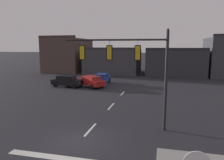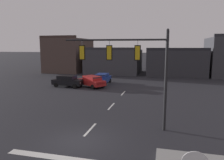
{
  "view_description": "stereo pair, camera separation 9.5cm",
  "coord_description": "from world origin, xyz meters",
  "px_view_note": "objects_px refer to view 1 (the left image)",
  "views": [
    {
      "loc": [
        4.77,
        -11.32,
        5.68
      ],
      "look_at": [
        0.89,
        4.72,
        3.11
      ],
      "focal_mm": 34.14,
      "sensor_mm": 36.0,
      "label": 1
    },
    {
      "loc": [
        4.86,
        -11.3,
        5.68
      ],
      "look_at": [
        0.89,
        4.72,
        3.11
      ],
      "focal_mm": 34.14,
      "sensor_mm": 36.0,
      "label": 2
    }
  ],
  "objects_px": {
    "signal_mast_near_side": "(133,62)",
    "car_lot_middle": "(102,79)",
    "car_lot_nearside": "(67,81)",
    "car_lot_farside": "(91,81)"
  },
  "relations": [
    {
      "from": "signal_mast_near_side",
      "to": "car_lot_middle",
      "type": "distance_m",
      "value": 18.68
    },
    {
      "from": "signal_mast_near_side",
      "to": "car_lot_nearside",
      "type": "bearing_deg",
      "value": 130.07
    },
    {
      "from": "car_lot_nearside",
      "to": "car_lot_middle",
      "type": "height_order",
      "value": "same"
    },
    {
      "from": "signal_mast_near_side",
      "to": "car_lot_middle",
      "type": "bearing_deg",
      "value": 113.02
    },
    {
      "from": "signal_mast_near_side",
      "to": "car_lot_farside",
      "type": "xyz_separation_m",
      "value": [
        -7.91,
        14.05,
        -3.8
      ]
    },
    {
      "from": "signal_mast_near_side",
      "to": "car_lot_nearside",
      "type": "xyz_separation_m",
      "value": [
        -11.32,
        13.45,
        -3.8
      ]
    },
    {
      "from": "signal_mast_near_side",
      "to": "car_lot_nearside",
      "type": "distance_m",
      "value": 17.98
    },
    {
      "from": "signal_mast_near_side",
      "to": "car_lot_farside",
      "type": "relative_size",
      "value": 1.49
    },
    {
      "from": "signal_mast_near_side",
      "to": "car_lot_nearside",
      "type": "relative_size",
      "value": 1.53
    },
    {
      "from": "car_lot_middle",
      "to": "car_lot_nearside",
      "type": "bearing_deg",
      "value": -140.92
    }
  ]
}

